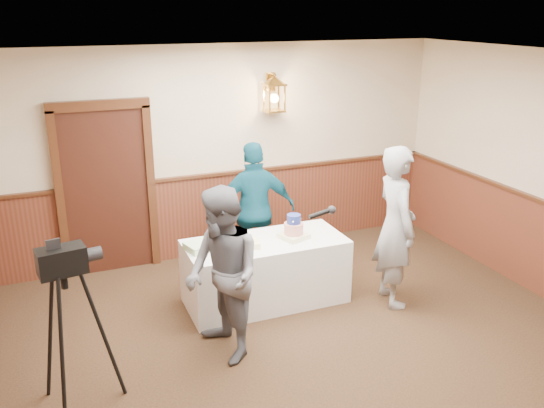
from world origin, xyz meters
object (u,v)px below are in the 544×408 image
Objects in this scene: tiered_cake at (294,229)px; assistant_p at (255,210)px; sheet_cake_yellow at (244,244)px; interviewer at (223,276)px; tv_camera_rig at (72,340)px; sheet_cake_green at (202,246)px; baker at (395,227)px; display_table at (265,271)px.

assistant_p reaches higher than tiered_cake.
sheet_cake_yellow is 0.90m from assistant_p.
tiered_cake is 1.36m from interviewer.
assistant_p is (0.42, 0.79, 0.07)m from sheet_cake_yellow.
assistant_p is 1.16× the size of tv_camera_rig.
tiered_cake is 0.23× the size of tv_camera_rig.
baker reaches higher than sheet_cake_green.
display_table is at bearing 19.13° from tv_camera_rig.
tv_camera_rig is (-3.49, -0.64, -0.25)m from baker.
baker is at bearing 0.81° from tv_camera_rig.
sheet_cake_yellow is (-0.27, -0.07, 0.41)m from display_table.
baker is at bearing -21.77° from display_table.
sheet_cake_green reaches higher than display_table.
baker reaches higher than sheet_cake_yellow.
tiered_cake is 0.60m from sheet_cake_yellow.
assistant_p is at bearing 61.87° from sheet_cake_yellow.
interviewer is (-0.04, -0.90, 0.06)m from sheet_cake_green.
tv_camera_rig reaches higher than tiered_cake.
interviewer is at bearing 107.68° from baker.
assistant_p is (0.15, 0.72, 0.48)m from display_table.
tiered_cake is 0.19× the size of baker.
interviewer is 0.92× the size of baker.
sheet_cake_yellow is at bearing 140.14° from interviewer.
baker is (1.61, -0.47, 0.14)m from sheet_cake_yellow.
tiered_cake is 0.79m from assistant_p.
sheet_cake_green is 0.22× the size of tv_camera_rig.
baker is at bearing 90.62° from interviewer.
tv_camera_rig is at bearing 109.31° from baker.
display_table is 1.06× the size of interviewer.
interviewer is (-0.49, -0.79, 0.07)m from sheet_cake_yellow.
assistant_p reaches higher than sheet_cake_yellow.
sheet_cake_yellow is at bearing -165.99° from display_table.
interviewer reaches higher than tv_camera_rig.
tiered_cake is 0.20× the size of assistant_p.
tiered_cake is 1.12× the size of sheet_cake_yellow.
sheet_cake_yellow is 0.21× the size of tv_camera_rig.
tiered_cake reaches higher than sheet_cake_green.
sheet_cake_green reaches higher than sheet_cake_yellow.
tiered_cake is at bearing 109.77° from assistant_p.
tiered_cake is at bearing 73.09° from baker.
sheet_cake_green is at bearing 169.28° from interviewer.
sheet_cake_green is (-1.05, 0.08, -0.07)m from tiered_cake.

